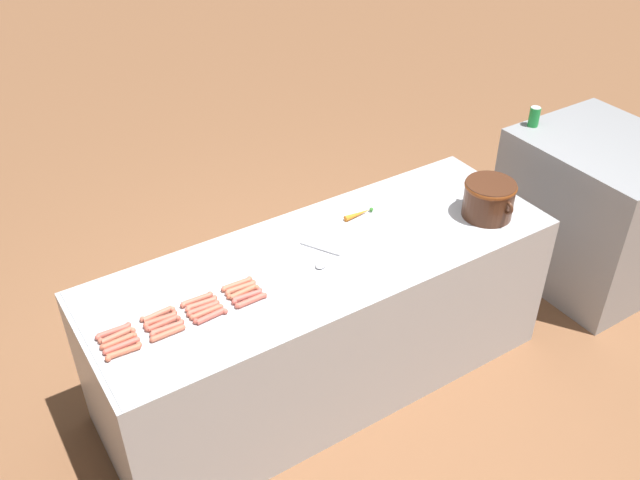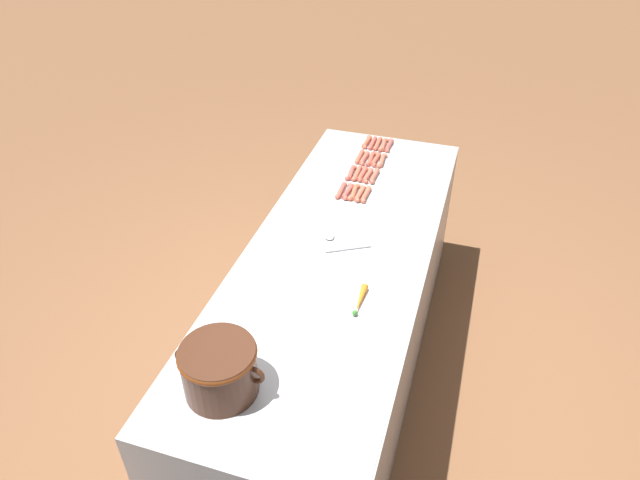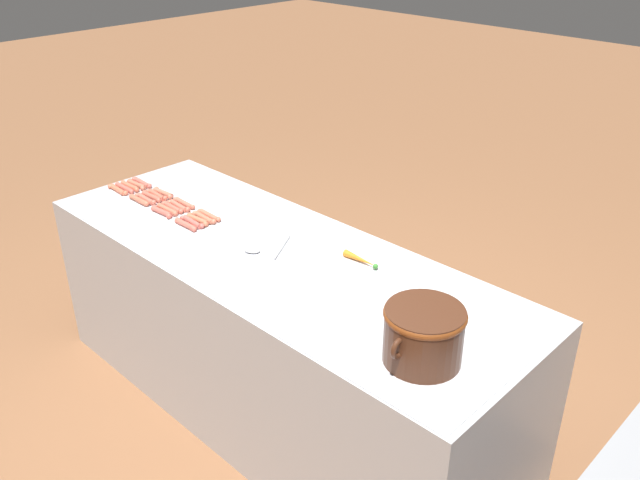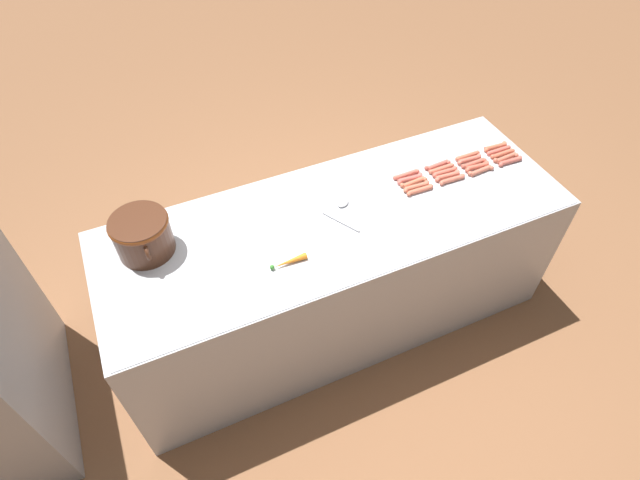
# 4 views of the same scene
# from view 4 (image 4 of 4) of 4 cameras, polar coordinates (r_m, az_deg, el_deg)

# --- Properties ---
(ground_plane) EXTENTS (20.00, 20.00, 0.00)m
(ground_plane) POSITION_cam_4_polar(r_m,az_deg,el_deg) (3.25, 1.52, -8.12)
(ground_plane) COLOR brown
(griddle_counter) EXTENTS (0.85, 2.41, 0.86)m
(griddle_counter) POSITION_cam_4_polar(r_m,az_deg,el_deg) (2.90, 1.69, -3.37)
(griddle_counter) COLOR #ADAFB5
(griddle_counter) RESTS_ON ground_plane
(hot_dog_0) EXTENTS (0.03, 0.16, 0.03)m
(hot_dog_0) POSITION_cam_4_polar(r_m,az_deg,el_deg) (3.08, 20.45, 8.24)
(hot_dog_0) COLOR #C15B4D
(hot_dog_0) RESTS_ON griddle_counter
(hot_dog_1) EXTENTS (0.04, 0.16, 0.03)m
(hot_dog_1) POSITION_cam_4_polar(r_m,az_deg,el_deg) (2.96, 17.48, 7.38)
(hot_dog_1) COLOR #C56850
(hot_dog_1) RESTS_ON griddle_counter
(hot_dog_2) EXTENTS (0.03, 0.16, 0.03)m
(hot_dog_2) POSITION_cam_4_polar(r_m,az_deg,el_deg) (2.86, 14.52, 6.54)
(hot_dog_2) COLOR #C4644D
(hot_dog_2) RESTS_ON griddle_counter
(hot_dog_3) EXTENTS (0.03, 0.16, 0.03)m
(hot_dog_3) POSITION_cam_4_polar(r_m,az_deg,el_deg) (2.76, 11.07, 5.48)
(hot_dog_3) COLOR #CE654B
(hot_dog_3) RESTS_ON griddle_counter
(hot_dog_4) EXTENTS (0.04, 0.16, 0.03)m
(hot_dog_4) POSITION_cam_4_polar(r_m,az_deg,el_deg) (3.09, 20.01, 8.61)
(hot_dog_4) COLOR #C2654D
(hot_dog_4) RESTS_ON griddle_counter
(hot_dog_5) EXTENTS (0.04, 0.16, 0.03)m
(hot_dog_5) POSITION_cam_4_polar(r_m,az_deg,el_deg) (2.98, 17.10, 7.83)
(hot_dog_5) COLOR #C85C47
(hot_dog_5) RESTS_ON griddle_counter
(hot_dog_6) EXTENTS (0.04, 0.16, 0.03)m
(hot_dog_6) POSITION_cam_4_polar(r_m,az_deg,el_deg) (2.88, 14.01, 6.96)
(hot_dog_6) COLOR #CB644F
(hot_dog_6) RESTS_ON griddle_counter
(hot_dog_7) EXTENTS (0.03, 0.16, 0.03)m
(hot_dog_7) POSITION_cam_4_polar(r_m,az_deg,el_deg) (2.77, 10.68, 5.89)
(hot_dog_7) COLOR #C0674D
(hot_dog_7) RESTS_ON griddle_counter
(hot_dog_8) EXTENTS (0.03, 0.16, 0.03)m
(hot_dog_8) POSITION_cam_4_polar(r_m,az_deg,el_deg) (3.11, 19.68, 9.04)
(hot_dog_8) COLOR #CB6247
(hot_dog_8) RESTS_ON griddle_counter
(hot_dog_9) EXTENTS (0.03, 0.16, 0.03)m
(hot_dog_9) POSITION_cam_4_polar(r_m,az_deg,el_deg) (3.00, 16.78, 8.19)
(hot_dog_9) COLOR #BF5A48
(hot_dog_9) RESTS_ON griddle_counter
(hot_dog_10) EXTENTS (0.03, 0.16, 0.03)m
(hot_dog_10) POSITION_cam_4_polar(r_m,az_deg,el_deg) (2.90, 13.75, 7.39)
(hot_dog_10) COLOR #C25C4A
(hot_dog_10) RESTS_ON griddle_counter
(hot_dog_11) EXTENTS (0.04, 0.16, 0.03)m
(hot_dog_11) POSITION_cam_4_polar(r_m,az_deg,el_deg) (2.80, 10.40, 6.34)
(hot_dog_11) COLOR #CB6649
(hot_dog_11) RESTS_ON griddle_counter
(hot_dog_12) EXTENTS (0.03, 0.16, 0.03)m
(hot_dog_12) POSITION_cam_4_polar(r_m,az_deg,el_deg) (3.13, 19.30, 9.40)
(hot_dog_12) COLOR #CA5A4D
(hot_dog_12) RESTS_ON griddle_counter
(hot_dog_13) EXTENTS (0.03, 0.16, 0.03)m
(hot_dog_13) POSITION_cam_4_polar(r_m,az_deg,el_deg) (3.02, 16.31, 8.61)
(hot_dog_13) COLOR #C56250
(hot_dog_13) RESTS_ON griddle_counter
(hot_dog_14) EXTENTS (0.03, 0.16, 0.03)m
(hot_dog_14) POSITION_cam_4_polar(r_m,az_deg,el_deg) (2.91, 13.39, 7.74)
(hot_dog_14) COLOR #C6654C
(hot_dog_14) RESTS_ON griddle_counter
(hot_dog_15) EXTENTS (0.04, 0.16, 0.03)m
(hot_dog_15) POSITION_cam_4_polar(r_m,az_deg,el_deg) (2.82, 9.99, 6.75)
(hot_dog_15) COLOR #C35B50
(hot_dog_15) RESTS_ON griddle_counter
(hot_dog_16) EXTENTS (0.04, 0.16, 0.03)m
(hot_dog_16) POSITION_cam_4_polar(r_m,az_deg,el_deg) (3.16, 18.97, 9.81)
(hot_dog_16) COLOR #CB6447
(hot_dog_16) RESTS_ON griddle_counter
(hot_dog_17) EXTENTS (0.03, 0.16, 0.03)m
(hot_dog_17) POSITION_cam_4_polar(r_m,az_deg,el_deg) (3.04, 16.12, 9.01)
(hot_dog_17) COLOR #C36249
(hot_dog_17) RESTS_ON griddle_counter
(hot_dog_18) EXTENTS (0.04, 0.16, 0.03)m
(hot_dog_18) POSITION_cam_4_polar(r_m,az_deg,el_deg) (2.93, 12.97, 8.13)
(hot_dog_18) COLOR #C75A4C
(hot_dog_18) RESTS_ON griddle_counter
(hot_dog_19) EXTENTS (0.03, 0.16, 0.03)m
(hot_dog_19) POSITION_cam_4_polar(r_m,az_deg,el_deg) (2.84, 9.60, 7.21)
(hot_dog_19) COLOR #CB5D4C
(hot_dog_19) RESTS_ON griddle_counter
(bean_pot) EXTENTS (0.34, 0.27, 0.20)m
(bean_pot) POSITION_cam_4_polar(r_m,az_deg,el_deg) (2.49, -19.24, 0.68)
(bean_pot) COLOR #472616
(bean_pot) RESTS_ON griddle_counter
(serving_spoon) EXTENTS (0.25, 0.17, 0.02)m
(serving_spoon) POSITION_cam_4_polar(r_m,az_deg,el_deg) (2.61, 2.51, 3.46)
(serving_spoon) COLOR #B7B7BC
(serving_spoon) RESTS_ON griddle_counter
(carrot) EXTENTS (0.04, 0.18, 0.03)m
(carrot) POSITION_cam_4_polar(r_m,az_deg,el_deg) (2.37, -3.54, -2.45)
(carrot) COLOR orange
(carrot) RESTS_ON griddle_counter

